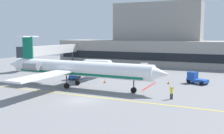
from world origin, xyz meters
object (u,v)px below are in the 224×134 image
at_px(baggage_tug, 196,78).
at_px(fuel_tank, 97,64).
at_px(marshaller, 172,93).
at_px(pushback_tractor, 75,74).
at_px(belt_loader, 144,69).
at_px(regional_jet, 76,69).

distance_m(baggage_tug, fuel_tank, 27.12).
distance_m(fuel_tank, marshaller, 33.27).
distance_m(baggage_tug, marshaller, 13.61).
xyz_separation_m(pushback_tractor, fuel_tank, (-2.66, 14.77, 0.48)).
height_order(belt_loader, fuel_tank, fuel_tank).
bearing_deg(marshaller, pushback_tractor, 158.48).
height_order(regional_jet, baggage_tug, regional_jet).
bearing_deg(baggage_tug, marshaller, -96.17).
distance_m(pushback_tractor, marshaller, 22.82).
relative_size(pushback_tractor, marshaller, 2.35).
bearing_deg(marshaller, regional_jet, 174.50).
relative_size(baggage_tug, pushback_tractor, 0.93).
height_order(pushback_tractor, marshaller, pushback_tractor).
bearing_deg(pushback_tractor, marshaller, -21.52).
bearing_deg(marshaller, baggage_tug, 83.83).
height_order(regional_jet, marshaller, regional_jet).
distance_m(belt_loader, marshaller, 24.85).
distance_m(baggage_tug, belt_loader, 15.28).
relative_size(baggage_tug, fuel_tank, 0.50).
height_order(baggage_tug, fuel_tank, fuel_tank).
xyz_separation_m(baggage_tug, marshaller, (-1.46, -13.53, -0.02)).
relative_size(regional_jet, baggage_tug, 7.76).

